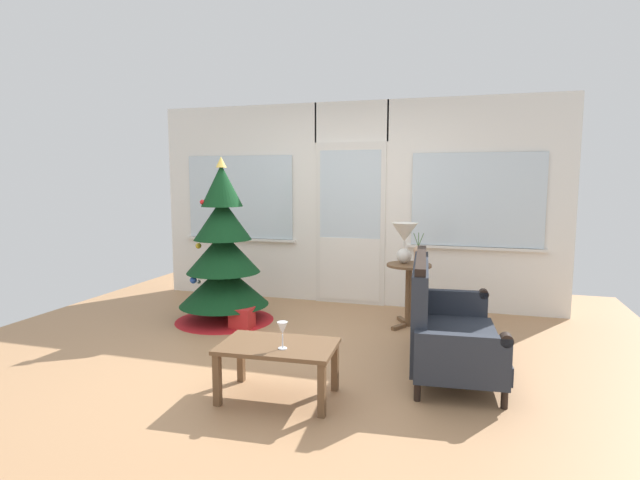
{
  "coord_description": "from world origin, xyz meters",
  "views": [
    {
      "loc": [
        1.46,
        -4.14,
        1.61
      ],
      "look_at": [
        0.05,
        0.55,
        1.0
      ],
      "focal_mm": 28.21,
      "sensor_mm": 36.0,
      "label": 1
    }
  ],
  "objects_px": {
    "flower_vase": "(418,255)",
    "wine_glass": "(282,329)",
    "christmas_tree": "(223,261)",
    "coffee_table": "(278,352)",
    "table_lamp": "(404,237)",
    "gift_box": "(242,318)",
    "settee_sofa": "(443,325)",
    "side_table": "(409,282)"
  },
  "relations": [
    {
      "from": "christmas_tree",
      "to": "coffee_table",
      "type": "xyz_separation_m",
      "value": [
        1.33,
        -1.71,
        -0.34
      ]
    },
    {
      "from": "christmas_tree",
      "to": "gift_box",
      "type": "distance_m",
      "value": 0.7
    },
    {
      "from": "settee_sofa",
      "to": "wine_glass",
      "type": "relative_size",
      "value": 7.98
    },
    {
      "from": "flower_vase",
      "to": "coffee_table",
      "type": "bearing_deg",
      "value": -111.35
    },
    {
      "from": "christmas_tree",
      "to": "coffee_table",
      "type": "distance_m",
      "value": 2.19
    },
    {
      "from": "christmas_tree",
      "to": "wine_glass",
      "type": "xyz_separation_m",
      "value": [
        1.39,
        -1.8,
        -0.14
      ]
    },
    {
      "from": "settee_sofa",
      "to": "side_table",
      "type": "height_order",
      "value": "settee_sofa"
    },
    {
      "from": "table_lamp",
      "to": "wine_glass",
      "type": "bearing_deg",
      "value": -104.32
    },
    {
      "from": "settee_sofa",
      "to": "coffee_table",
      "type": "relative_size",
      "value": 1.79
    },
    {
      "from": "wine_glass",
      "to": "gift_box",
      "type": "bearing_deg",
      "value": 124.32
    },
    {
      "from": "table_lamp",
      "to": "wine_glass",
      "type": "xyz_separation_m",
      "value": [
        -0.57,
        -2.21,
        -0.42
      ]
    },
    {
      "from": "table_lamp",
      "to": "christmas_tree",
      "type": "bearing_deg",
      "value": -167.98
    },
    {
      "from": "flower_vase",
      "to": "side_table",
      "type": "bearing_deg",
      "value": 149.04
    },
    {
      "from": "flower_vase",
      "to": "wine_glass",
      "type": "xyz_separation_m",
      "value": [
        -0.73,
        -2.11,
        -0.25
      ]
    },
    {
      "from": "table_lamp",
      "to": "coffee_table",
      "type": "height_order",
      "value": "table_lamp"
    },
    {
      "from": "christmas_tree",
      "to": "table_lamp",
      "type": "distance_m",
      "value": 2.02
    },
    {
      "from": "coffee_table",
      "to": "settee_sofa",
      "type": "bearing_deg",
      "value": 40.31
    },
    {
      "from": "settee_sofa",
      "to": "gift_box",
      "type": "height_order",
      "value": "settee_sofa"
    },
    {
      "from": "side_table",
      "to": "coffee_table",
      "type": "xyz_separation_m",
      "value": [
        -0.69,
        -2.09,
        -0.14
      ]
    },
    {
      "from": "gift_box",
      "to": "christmas_tree",
      "type": "bearing_deg",
      "value": 144.1
    },
    {
      "from": "side_table",
      "to": "gift_box",
      "type": "height_order",
      "value": "side_table"
    },
    {
      "from": "settee_sofa",
      "to": "side_table",
      "type": "distance_m",
      "value": 1.22
    },
    {
      "from": "settee_sofa",
      "to": "table_lamp",
      "type": "bearing_deg",
      "value": 112.2
    },
    {
      "from": "table_lamp",
      "to": "gift_box",
      "type": "distance_m",
      "value": 1.95
    },
    {
      "from": "settee_sofa",
      "to": "gift_box",
      "type": "xyz_separation_m",
      "value": [
        -2.11,
        0.53,
        -0.26
      ]
    },
    {
      "from": "settee_sofa",
      "to": "table_lamp",
      "type": "height_order",
      "value": "table_lamp"
    },
    {
      "from": "table_lamp",
      "to": "wine_glass",
      "type": "height_order",
      "value": "table_lamp"
    },
    {
      "from": "christmas_tree",
      "to": "settee_sofa",
      "type": "xyz_separation_m",
      "value": [
        2.44,
        -0.77,
        -0.31
      ]
    },
    {
      "from": "table_lamp",
      "to": "side_table",
      "type": "bearing_deg",
      "value": -33.69
    },
    {
      "from": "flower_vase",
      "to": "wine_glass",
      "type": "bearing_deg",
      "value": -108.94
    },
    {
      "from": "flower_vase",
      "to": "gift_box",
      "type": "bearing_deg",
      "value": -162.72
    },
    {
      "from": "flower_vase",
      "to": "table_lamp",
      "type": "bearing_deg",
      "value": 147.99
    },
    {
      "from": "settee_sofa",
      "to": "christmas_tree",
      "type": "bearing_deg",
      "value": 162.58
    },
    {
      "from": "side_table",
      "to": "flower_vase",
      "type": "height_order",
      "value": "flower_vase"
    },
    {
      "from": "coffee_table",
      "to": "gift_box",
      "type": "relative_size",
      "value": 3.82
    },
    {
      "from": "settee_sofa",
      "to": "table_lamp",
      "type": "distance_m",
      "value": 1.41
    },
    {
      "from": "side_table",
      "to": "table_lamp",
      "type": "bearing_deg",
      "value": 146.31
    },
    {
      "from": "side_table",
      "to": "table_lamp",
      "type": "distance_m",
      "value": 0.49
    },
    {
      "from": "gift_box",
      "to": "table_lamp",
      "type": "bearing_deg",
      "value": 21.95
    },
    {
      "from": "table_lamp",
      "to": "gift_box",
      "type": "xyz_separation_m",
      "value": [
        -1.63,
        -0.66,
        -0.86
      ]
    },
    {
      "from": "flower_vase",
      "to": "gift_box",
      "type": "relative_size",
      "value": 1.54
    },
    {
      "from": "side_table",
      "to": "coffee_table",
      "type": "relative_size",
      "value": 0.79
    }
  ]
}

